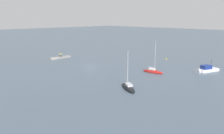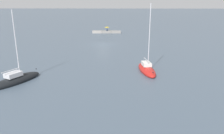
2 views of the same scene
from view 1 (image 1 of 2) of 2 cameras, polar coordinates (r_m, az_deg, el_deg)
The scene contains 8 objects.
ground_plane at distance 69.96m, azimuth -5.77°, elevation 0.30°, with size 500.00×500.00×0.00m, color #475666.
seawall_pier at distance 84.78m, azimuth -13.65°, elevation 2.48°, with size 8.50×1.50×0.70m.
person_seated_blue_left at distance 84.67m, azimuth -13.57°, elevation 2.88°, with size 0.45×0.64×0.73m.
umbrella_open_yellow at distance 84.52m, azimuth -13.59°, elevation 3.46°, with size 1.44×1.44×1.31m.
sailboat_red_near at distance 62.23m, azimuth 10.84°, elevation -1.19°, with size 2.60×6.41×9.29m.
sailboat_black_mid at distance 47.40m, azimuth 4.36°, elevation -5.49°, with size 4.80×6.67×8.66m.
motorboat_white_mid at distance 67.55m, azimuth 23.51°, elevation -0.80°, with size 8.09×4.93×4.35m.
mooring_buoy_near at distance 83.33m, azimuth 14.26°, elevation 2.10°, with size 0.62×0.62×0.62m.
Camera 1 is at (42.68, 53.26, 15.37)m, focal length 34.25 mm.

